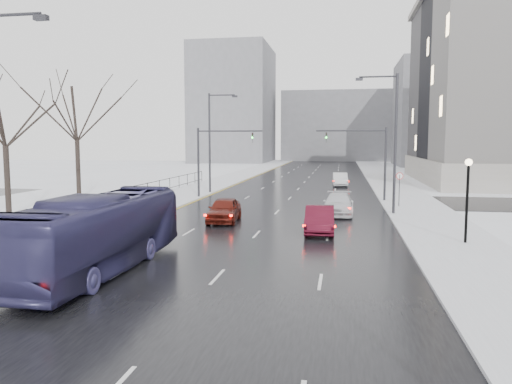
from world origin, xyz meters
The scene contains 22 objects.
road centered at (0.00, 60.00, 0.02)m, with size 16.00×150.00×0.04m, color black.
cross_road centered at (0.00, 48.00, 0.02)m, with size 130.00×10.00×0.04m, color black.
sidewalk_left centered at (-10.50, 60.00, 0.08)m, with size 5.00×150.00×0.16m, color silver.
sidewalk_right centered at (10.50, 60.00, 0.08)m, with size 5.00×150.00×0.16m, color silver.
park_strip centered at (-20.00, 60.00, 0.06)m, with size 14.00×150.00×0.12m, color white.
tree_park_d centered at (-17.80, 34.00, 0.00)m, with size 8.75×8.75×12.50m, color black, non-canonical shape.
tree_park_e centered at (-18.20, 44.00, 0.00)m, with size 9.45×9.45×13.50m, color black, non-canonical shape.
iron_fence centered at (-13.00, 30.00, 0.91)m, with size 0.06×70.00×1.30m.
streetlight_r_mid centered at (8.17, 40.00, 5.62)m, with size 2.95×0.25×10.00m.
streetlight_l_far centered at (-8.17, 52.00, 5.62)m, with size 2.95×0.25×10.00m.
lamppost_r_mid centered at (11.00, 30.00, 2.94)m, with size 0.36×0.36×4.28m.
mast_signal_right centered at (7.33, 48.00, 4.11)m, with size 6.10×0.33×6.50m.
mast_signal_left centered at (-7.33, 48.00, 4.11)m, with size 6.10×0.33×6.50m.
no_uturn_sign centered at (9.20, 44.00, 2.30)m, with size 0.60×0.06×2.70m.
bldg_far_right centered at (28.00, 115.00, 11.00)m, with size 24.00×20.00×22.00m, color slate.
bldg_far_left centered at (-22.00, 125.00, 14.00)m, with size 18.00×22.00×28.00m, color slate.
bldg_far_center centered at (4.00, 140.00, 9.00)m, with size 30.00×18.00×18.00m, color slate.
bus centered at (-4.91, 22.06, 1.61)m, with size 2.65×11.31×3.15m, color navy.
sedan_center_near centered at (-2.84, 34.99, 0.84)m, with size 1.88×4.67×1.59m, color #59170F.
sedan_right_near centered at (3.50, 32.14, 0.81)m, with size 1.63×4.68×1.54m, color #4F0D1D.
sedan_right_far centered at (4.50, 39.47, 0.80)m, with size 2.13×5.24×1.52m, color silver.
sedan_right_distant centered at (4.50, 62.19, 0.82)m, with size 1.64×4.71×1.55m, color silver.
Camera 1 is at (4.76, 3.49, 5.36)m, focal length 35.00 mm.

